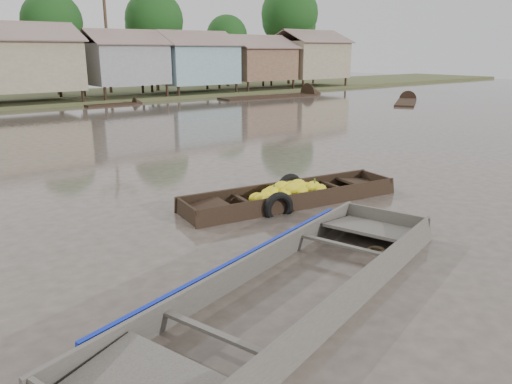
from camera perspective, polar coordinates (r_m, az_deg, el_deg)
ground at (r=9.74m, az=5.47°, el=-5.64°), size 120.00×120.00×0.00m
riverbank at (r=39.51m, az=-25.24°, el=13.71°), size 120.00×12.47×10.22m
banana_boat at (r=12.07m, az=3.76°, el=-0.54°), size 5.67×2.14×0.79m
viewer_boat at (r=7.59m, az=4.00°, el=-11.65°), size 7.61×3.88×0.59m
distant_boats at (r=34.11m, az=-8.25°, el=9.63°), size 36.76×13.73×0.35m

